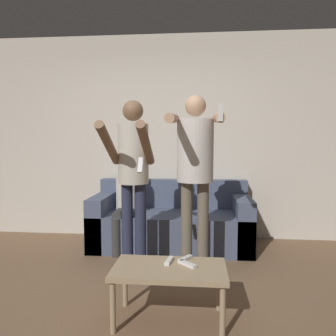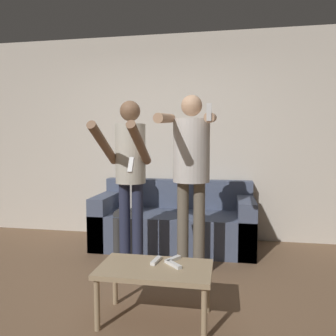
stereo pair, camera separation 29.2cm
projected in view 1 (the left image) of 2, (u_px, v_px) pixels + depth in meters
ground_plane at (130, 314)px, 2.47m from camera, size 14.00×14.00×0.00m
wall_back at (161, 137)px, 4.41m from camera, size 6.40×0.06×2.70m
couch at (171, 224)px, 4.05m from camera, size 1.91×0.81×0.80m
person_standing_left at (133, 168)px, 3.13m from camera, size 0.41×0.74×1.69m
person_standing_right at (195, 162)px, 3.07m from camera, size 0.46×0.80×1.73m
person_seated at (126, 198)px, 3.90m from camera, size 0.28×0.51×1.15m
coffee_table at (169, 274)px, 2.35m from camera, size 0.81×0.45×0.40m
remote_near at (188, 264)px, 2.36m from camera, size 0.13×0.13×0.02m
remote_mid at (169, 261)px, 2.43m from camera, size 0.06×0.15×0.02m
remote_far at (185, 259)px, 2.47m from camera, size 0.11×0.15×0.02m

